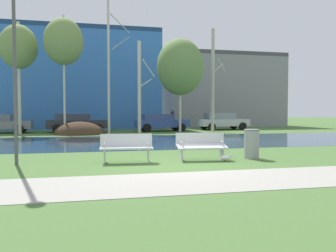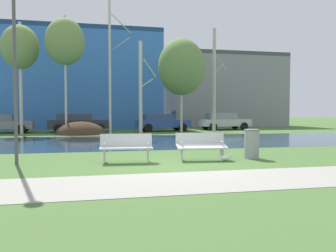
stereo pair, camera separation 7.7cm
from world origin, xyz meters
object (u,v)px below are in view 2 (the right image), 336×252
bench_left (126,147)px  seagull (226,157)px  bench_right (201,145)px  trash_bin (252,143)px  parked_hatch_third_blue (162,122)px  parked_sedan_second_dark (78,122)px  streetlamp (14,24)px  parked_wagon_fourth_silver (223,121)px

bench_left → seagull: size_ratio=3.95×
bench_right → trash_bin: trash_bin is taller
bench_right → parked_hatch_third_blue: size_ratio=0.38×
bench_right → seagull: 0.89m
parked_sedan_second_dark → streetlamp: bearing=-93.5°
seagull → parked_wagon_fourth_silver: (6.76, 17.35, 0.63)m
bench_left → parked_wagon_fourth_silver: (9.82, 16.86, 0.29)m
parked_sedan_second_dark → bench_left: bearing=-82.1°
bench_right → parked_wagon_fourth_silver: parked_wagon_fourth_silver is taller
seagull → streetlamp: (-6.25, 0.77, 3.96)m
bench_left → trash_bin: (4.15, 0.00, 0.03)m
bench_right → seagull: bench_right is taller
parked_sedan_second_dark → parked_hatch_third_blue: parked_sedan_second_dark is taller
seagull → streetlamp: size_ratio=0.07×
parked_wagon_fourth_silver → bench_right: bearing=-113.8°
parked_hatch_third_blue → parked_wagon_fourth_silver: (5.58, 0.99, 0.03)m
bench_right → streetlamp: size_ratio=0.26×
streetlamp → parked_sedan_second_dark: size_ratio=1.36×
trash_bin → bench_left: bearing=-179.9°
trash_bin → streetlamp: 8.18m
bench_left → parked_wagon_fourth_silver: 19.52m
parked_hatch_third_blue → parked_wagon_fourth_silver: 5.67m
trash_bin → parked_sedan_second_dark: 17.22m
trash_bin → parked_wagon_fourth_silver: size_ratio=0.22×
trash_bin → parked_hatch_third_blue: 15.87m
seagull → parked_hatch_third_blue: parked_hatch_third_blue is taller
seagull → streetlamp: 7.44m
trash_bin → seagull: 1.25m
seagull → streetlamp: bearing=173.0°
bench_left → streetlamp: size_ratio=0.26×
bench_right → parked_sedan_second_dark: 16.66m
trash_bin → parked_sedan_second_dark: (-6.38, 16.00, 0.24)m
bench_left → parked_hatch_third_blue: 16.43m
streetlamp → parked_hatch_third_blue: 17.59m
bench_left → bench_right: 2.40m
streetlamp → parked_hatch_third_blue: bearing=64.5°
streetlamp → parked_hatch_third_blue: (7.43, 15.59, -3.36)m
streetlamp → seagull: bearing=-7.0°
bench_left → parked_hatch_third_blue: bearing=75.1°
bench_left → streetlamp: (-3.19, 0.28, 3.62)m
bench_right → parked_wagon_fourth_silver: 18.43m
bench_right → parked_hatch_third_blue: 15.98m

